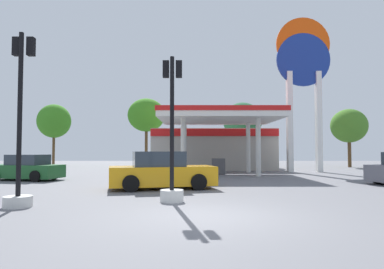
{
  "coord_description": "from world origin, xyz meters",
  "views": [
    {
      "loc": [
        -0.47,
        -8.94,
        1.7
      ],
      "look_at": [
        -0.54,
        12.16,
        2.65
      ],
      "focal_mm": 32.24,
      "sensor_mm": 36.0,
      "label": 1
    }
  ],
  "objects_px": {
    "car_2": "(163,172)",
    "car_0": "(27,169)",
    "station_pole_sign": "(304,73)",
    "tree_3": "(350,126)",
    "tree_1": "(147,115)",
    "tree_0": "(55,121)",
    "tree_2": "(243,121)",
    "traffic_signal_1": "(21,152)",
    "traffic_signal_0": "(173,157)"
  },
  "relations": [
    {
      "from": "car_2",
      "to": "car_0",
      "type": "bearing_deg",
      "value": 152.0
    },
    {
      "from": "station_pole_sign",
      "to": "tree_3",
      "type": "distance_m",
      "value": 10.7
    },
    {
      "from": "car_2",
      "to": "tree_1",
      "type": "relative_size",
      "value": 0.7
    },
    {
      "from": "tree_0",
      "to": "car_2",
      "type": "bearing_deg",
      "value": -57.59
    },
    {
      "from": "car_0",
      "to": "tree_2",
      "type": "height_order",
      "value": "tree_2"
    },
    {
      "from": "station_pole_sign",
      "to": "traffic_signal_1",
      "type": "height_order",
      "value": "station_pole_sign"
    },
    {
      "from": "tree_2",
      "to": "car_0",
      "type": "bearing_deg",
      "value": -131.17
    },
    {
      "from": "station_pole_sign",
      "to": "tree_2",
      "type": "height_order",
      "value": "station_pole_sign"
    },
    {
      "from": "tree_2",
      "to": "tree_3",
      "type": "relative_size",
      "value": 1.16
    },
    {
      "from": "car_2",
      "to": "traffic_signal_0",
      "type": "xyz_separation_m",
      "value": [
        0.68,
        -3.78,
        0.74
      ]
    },
    {
      "from": "traffic_signal_1",
      "to": "tree_1",
      "type": "xyz_separation_m",
      "value": [
        0.51,
        24.85,
        3.62
      ]
    },
    {
      "from": "station_pole_sign",
      "to": "car_0",
      "type": "distance_m",
      "value": 20.77
    },
    {
      "from": "tree_0",
      "to": "tree_3",
      "type": "bearing_deg",
      "value": -3.06
    },
    {
      "from": "tree_0",
      "to": "station_pole_sign",
      "type": "bearing_deg",
      "value": -21.19
    },
    {
      "from": "car_2",
      "to": "station_pole_sign",
      "type": "bearing_deg",
      "value": 48.9
    },
    {
      "from": "station_pole_sign",
      "to": "car_0",
      "type": "xyz_separation_m",
      "value": [
        -18.11,
        -7.29,
        -7.08
      ]
    },
    {
      "from": "tree_1",
      "to": "tree_3",
      "type": "relative_size",
      "value": 1.21
    },
    {
      "from": "traffic_signal_1",
      "to": "tree_1",
      "type": "relative_size",
      "value": 0.76
    },
    {
      "from": "traffic_signal_0",
      "to": "tree_1",
      "type": "distance_m",
      "value": 24.41
    },
    {
      "from": "tree_2",
      "to": "tree_0",
      "type": "bearing_deg",
      "value": -178.36
    },
    {
      "from": "traffic_signal_0",
      "to": "tree_3",
      "type": "height_order",
      "value": "tree_3"
    },
    {
      "from": "car_0",
      "to": "traffic_signal_1",
      "type": "bearing_deg",
      "value": -65.39
    },
    {
      "from": "tree_1",
      "to": "traffic_signal_0",
      "type": "bearing_deg",
      "value": -80.41
    },
    {
      "from": "station_pole_sign",
      "to": "traffic_signal_1",
      "type": "bearing_deg",
      "value": -130.34
    },
    {
      "from": "traffic_signal_1",
      "to": "tree_2",
      "type": "relative_size",
      "value": 0.78
    },
    {
      "from": "car_0",
      "to": "tree_0",
      "type": "relative_size",
      "value": 0.66
    },
    {
      "from": "station_pole_sign",
      "to": "car_2",
      "type": "xyz_separation_m",
      "value": [
        -10.09,
        -11.56,
        -7.0
      ]
    },
    {
      "from": "tree_1",
      "to": "tree_3",
      "type": "bearing_deg",
      "value": -3.04
    },
    {
      "from": "station_pole_sign",
      "to": "car_2",
      "type": "height_order",
      "value": "station_pole_sign"
    },
    {
      "from": "tree_1",
      "to": "tree_2",
      "type": "height_order",
      "value": "tree_1"
    },
    {
      "from": "station_pole_sign",
      "to": "tree_3",
      "type": "relative_size",
      "value": 2.1
    },
    {
      "from": "car_2",
      "to": "traffic_signal_0",
      "type": "relative_size",
      "value": 1.01
    },
    {
      "from": "car_2",
      "to": "tree_3",
      "type": "xyz_separation_m",
      "value": [
        16.95,
        18.92,
        3.35
      ]
    },
    {
      "from": "tree_3",
      "to": "car_2",
      "type": "bearing_deg",
      "value": -131.85
    },
    {
      "from": "traffic_signal_1",
      "to": "station_pole_sign",
      "type": "bearing_deg",
      "value": 49.66
    },
    {
      "from": "traffic_signal_1",
      "to": "tree_0",
      "type": "height_order",
      "value": "tree_0"
    },
    {
      "from": "car_0",
      "to": "tree_2",
      "type": "bearing_deg",
      "value": 48.83
    },
    {
      "from": "station_pole_sign",
      "to": "traffic_signal_0",
      "type": "distance_m",
      "value": 19.06
    },
    {
      "from": "tree_2",
      "to": "tree_3",
      "type": "height_order",
      "value": "tree_2"
    },
    {
      "from": "car_2",
      "to": "tree_2",
      "type": "height_order",
      "value": "tree_2"
    },
    {
      "from": "tree_0",
      "to": "tree_1",
      "type": "bearing_deg",
      "value": -3.1
    },
    {
      "from": "car_2",
      "to": "traffic_signal_0",
      "type": "height_order",
      "value": "traffic_signal_0"
    },
    {
      "from": "car_0",
      "to": "tree_3",
      "type": "relative_size",
      "value": 0.74
    },
    {
      "from": "car_2",
      "to": "tree_1",
      "type": "xyz_separation_m",
      "value": [
        -3.34,
        20.0,
        4.52
      ]
    },
    {
      "from": "traffic_signal_0",
      "to": "tree_2",
      "type": "xyz_separation_m",
      "value": [
        6.0,
        24.87,
        3.31
      ]
    },
    {
      "from": "station_pole_sign",
      "to": "tree_0",
      "type": "xyz_separation_m",
      "value": [
        -23.11,
        8.96,
        -3.04
      ]
    },
    {
      "from": "traffic_signal_0",
      "to": "tree_0",
      "type": "height_order",
      "value": "tree_0"
    },
    {
      "from": "traffic_signal_1",
      "to": "tree_3",
      "type": "distance_m",
      "value": 31.68
    },
    {
      "from": "tree_2",
      "to": "station_pole_sign",
      "type": "bearing_deg",
      "value": -70.32
    },
    {
      "from": "traffic_signal_0",
      "to": "tree_3",
      "type": "distance_m",
      "value": 28.05
    }
  ]
}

